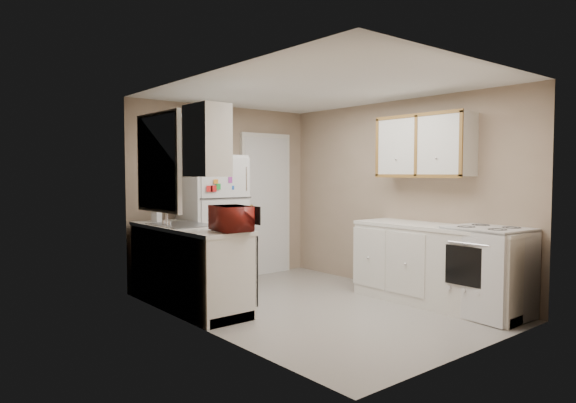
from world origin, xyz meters
TOP-DOWN VIEW (x-y plane):
  - floor at (0.00, 0.00)m, footprint 3.80×3.80m
  - ceiling at (0.00, 0.00)m, footprint 3.80×3.80m
  - wall_left at (-1.40, 0.00)m, footprint 3.80×3.80m
  - wall_right at (1.40, 0.00)m, footprint 3.80×3.80m
  - wall_back at (0.00, 1.90)m, footprint 2.80×2.80m
  - wall_front at (0.00, -1.90)m, footprint 2.80×2.80m
  - left_counter at (-1.10, 0.90)m, footprint 0.60×1.80m
  - dishwasher at (-0.81, 0.30)m, footprint 0.03×0.58m
  - sink at (-1.10, 1.05)m, footprint 0.54×0.74m
  - microwave at (-1.00, 0.18)m, footprint 0.50×0.32m
  - soap_bottle at (-1.15, 1.58)m, footprint 0.12×0.12m
  - window_blinds at (-1.36, 1.05)m, footprint 0.10×0.98m
  - upper_cabinet_left at (-1.25, 0.22)m, footprint 0.30×0.45m
  - refrigerator at (-0.43, 1.52)m, footprint 0.75×0.73m
  - cabinet_over_fridge at (-0.40, 1.75)m, footprint 0.70×0.30m
  - interior_door at (0.70, 1.86)m, footprint 0.86×0.06m
  - right_counter at (1.10, -0.80)m, footprint 0.60×2.00m
  - stove at (1.11, -1.40)m, footprint 0.70×0.83m
  - upper_cabinet_right at (1.25, -0.50)m, footprint 0.30×1.20m

SIDE VIEW (x-z plane):
  - floor at x=0.00m, z-range 0.00..0.00m
  - left_counter at x=-1.10m, z-range 0.00..0.90m
  - right_counter at x=1.10m, z-range 0.00..0.90m
  - stove at x=1.11m, z-range 0.00..0.94m
  - dishwasher at x=-0.81m, z-range 0.13..0.85m
  - refrigerator at x=-0.43m, z-range 0.00..1.71m
  - sink at x=-1.10m, z-range 0.78..0.94m
  - soap_bottle at x=-1.15m, z-range 0.90..1.10m
  - interior_door at x=0.70m, z-range -0.02..2.06m
  - microwave at x=-1.00m, z-range 0.90..1.20m
  - wall_left at x=-1.40m, z-range 1.20..1.20m
  - wall_right at x=1.40m, z-range 1.20..1.20m
  - wall_back at x=0.00m, z-range 1.20..1.20m
  - wall_front at x=0.00m, z-range 1.20..1.20m
  - window_blinds at x=-1.36m, z-range 1.06..2.14m
  - upper_cabinet_left at x=-1.25m, z-range 1.45..2.15m
  - upper_cabinet_right at x=1.25m, z-range 1.45..2.15m
  - cabinet_over_fridge at x=-0.40m, z-range 1.80..2.20m
  - ceiling at x=0.00m, z-range 2.40..2.40m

